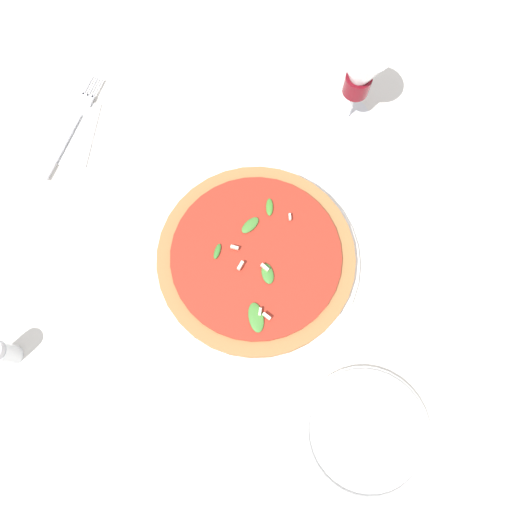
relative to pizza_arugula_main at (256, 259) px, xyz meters
name	(u,v)px	position (x,y,z in m)	size (l,w,h in m)	color
ground_plane	(274,256)	(0.02, -0.02, -0.02)	(6.00, 6.00, 0.00)	silver
pizza_arugula_main	(256,259)	(0.00, 0.00, 0.00)	(0.33, 0.33, 0.05)	white
wine_glass	(360,76)	(0.31, -0.03, 0.09)	(0.08, 0.08, 0.17)	white
napkin	(71,132)	(0.07, 0.39, -0.01)	(0.15, 0.12, 0.01)	white
fork	(71,127)	(0.08, 0.39, -0.01)	(0.21, 0.04, 0.00)	silver
side_plate_white	(366,432)	(-0.16, -0.25, -0.01)	(0.19, 0.19, 0.02)	white
shaker_pepper	(3,353)	(-0.29, 0.27, 0.02)	(0.03, 0.03, 0.07)	silver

